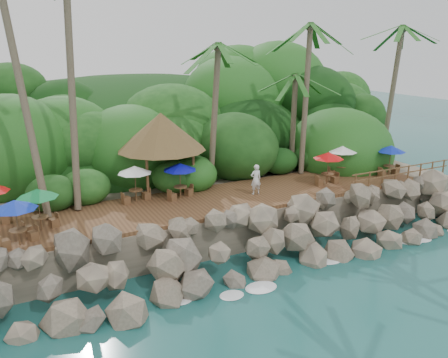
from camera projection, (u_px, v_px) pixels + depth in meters
name	position (u px, v px, depth m)	size (l,w,h in m)	color
ground	(282.00, 280.00, 21.82)	(140.00, 140.00, 0.00)	#19514F
land_base	(164.00, 176.00, 35.18)	(32.00, 25.20, 2.10)	gray
jungle_hill	(136.00, 166.00, 41.88)	(44.80, 28.00, 15.40)	#143811
seawall	(260.00, 242.00, 23.20)	(29.00, 4.00, 2.30)	gray
terrace	(224.00, 199.00, 26.31)	(26.00, 5.00, 0.20)	brown
jungle_foliage	(169.00, 192.00, 34.62)	(44.00, 16.00, 12.00)	#143811
foam_line	(278.00, 276.00, 22.06)	(25.20, 0.80, 0.06)	white
palms	(236.00, 20.00, 26.68)	(30.74, 7.31, 13.52)	brown
palapa	(161.00, 132.00, 26.92)	(5.24, 5.24, 4.60)	brown
dining_clusters	(223.00, 168.00, 25.93)	(25.49, 5.09, 2.04)	brown
railing	(402.00, 172.00, 29.12)	(8.30, 0.10, 1.00)	brown
waiter	(256.00, 179.00, 26.61)	(0.65, 0.43, 1.79)	silver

